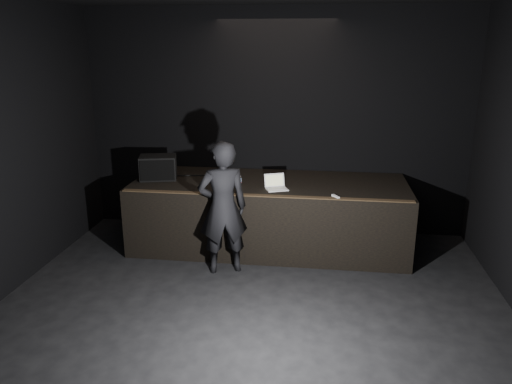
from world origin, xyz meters
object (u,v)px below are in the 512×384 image
at_px(stage_riser, 269,214).
at_px(person, 223,208).
at_px(laptop, 276,185).
at_px(beer_can, 239,180).
at_px(stage_monitor, 158,167).

distance_m(stage_riser, person, 1.15).
bearing_deg(person, laptop, -156.99).
xyz_separation_m(stage_riser, person, (-0.51, -0.95, 0.39)).
relative_size(laptop, person, 0.21).
relative_size(stage_riser, laptop, 10.95).
xyz_separation_m(laptop, beer_can, (-0.53, 0.11, 0.02)).
height_order(beer_can, person, person).
height_order(stage_monitor, beer_can, stage_monitor).
bearing_deg(person, stage_riser, -138.94).
height_order(stage_riser, beer_can, beer_can).
bearing_deg(beer_can, stage_riser, 29.62).
bearing_deg(laptop, person, -158.38).
bearing_deg(stage_riser, beer_can, -150.38).
distance_m(stage_riser, stage_monitor, 1.80).
bearing_deg(stage_monitor, beer_can, -21.71).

